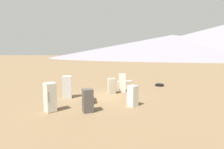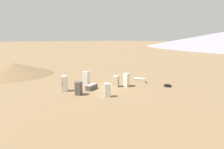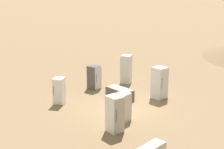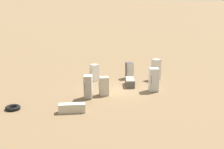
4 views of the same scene
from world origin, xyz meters
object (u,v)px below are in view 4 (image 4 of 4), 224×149
Objects in this scene: discarded_fridge_1 at (94,73)px; discarded_fridge_3 at (154,80)px; discarded_fridge_2 at (72,108)px; discarded_fridge_0 at (88,87)px; discarded_fridge_7 at (104,86)px; discarded_fridge_4 at (130,82)px; discarded_fridge_5 at (156,69)px; scrap_tire at (13,108)px; discarded_fridge_6 at (129,70)px.

discarded_fridge_1 is 0.80× the size of discarded_fridge_3.
discarded_fridge_2 is at bearing 34.95° from discarded_fridge_3.
discarded_fridge_0 is 1.22× the size of discarded_fridge_7.
discarded_fridge_4 is at bearing -41.10° from discarded_fridge_2.
discarded_fridge_0 is 0.94× the size of discarded_fridge_4.
discarded_fridge_7 is (6.05, -2.83, -0.22)m from discarded_fridge_5.
discarded_fridge_2 reaches higher than scrap_tire.
scrap_tire is at bearing 75.23° from discarded_fridge_2.
discarded_fridge_6 reaches higher than discarded_fridge_2.
discarded_fridge_6 reaches higher than scrap_tire.
scrap_tire is at bearing -145.86° from discarded_fridge_4.
discarded_fridge_3 is 4.21m from discarded_fridge_7.
discarded_fridge_6 is 5.61m from discarded_fridge_7.
discarded_fridge_1 is 5.94m from discarded_fridge_3.
discarded_fridge_6 is (-1.90, 2.77, 0.00)m from discarded_fridge_1.
scrap_tire is at bearing -177.19° from discarded_fridge_5.
discarded_fridge_2 is at bearing 102.40° from scrap_tire.
discarded_fridge_3 is 4.39m from discarded_fridge_6.
discarded_fridge_5 reaches higher than discarded_fridge_7.
discarded_fridge_7 is 1.42× the size of scrap_tire.
discarded_fridge_7 is (-1.09, 0.86, -0.16)m from discarded_fridge_0.
scrap_tire is at bearing 107.89° from discarded_fridge_7.
discarded_fridge_6 is 1.47× the size of scrap_tire.
discarded_fridge_1 is 0.82× the size of discarded_fridge_2.
discarded_fridge_4 is at bearing -49.56° from discarded_fridge_7.
scrap_tire is (4.03, -3.88, -0.77)m from discarded_fridge_0.
discarded_fridge_1 reaches higher than discarded_fridge_2.
discarded_fridge_1 is (-4.78, -1.52, -0.13)m from discarded_fridge_0.
discarded_fridge_4 is (-7.41, 1.84, 0.02)m from discarded_fridge_2.
discarded_fridge_3 reaches higher than scrap_tire.
discarded_fridge_2 is 7.83m from discarded_fridge_3.
discarded_fridge_4 reaches higher than scrap_tire.
discarded_fridge_0 is 4.77m from discarded_fridge_4.
discarded_fridge_6 is (-2.41, -0.79, 0.44)m from discarded_fridge_4.
discarded_fridge_1 is 0.80× the size of discarded_fridge_4.
discarded_fridge_4 is (-0.77, -2.25, -0.63)m from discarded_fridge_3.
discarded_fridge_4 is at bearing -132.32° from discarded_fridge_0.
discarded_fridge_0 is 5.54m from discarded_fridge_3.
discarded_fridge_5 reaches higher than discarded_fridge_0.
discarded_fridge_5 is 1.30× the size of discarded_fridge_7.
discarded_fridge_1 is 8.11m from discarded_fridge_2.
scrap_tire is at bearing 19.27° from discarded_fridge_3.
discarded_fridge_0 reaches higher than discarded_fridge_2.
discarded_fridge_1 is 5.72m from discarded_fridge_5.
discarded_fridge_4 is at bearing 144.54° from scrap_tire.
discarded_fridge_1 is 0.79× the size of discarded_fridge_5.
discarded_fridge_5 reaches higher than scrap_tire.
discarded_fridge_4 is 1.83× the size of scrap_tire.
discarded_fridge_4 reaches higher than discarded_fridge_2.
discarded_fridge_4 is (-4.28, 2.03, -0.57)m from discarded_fridge_0.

